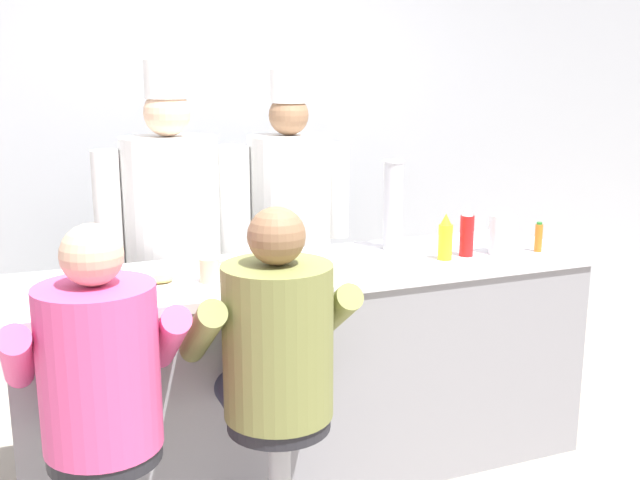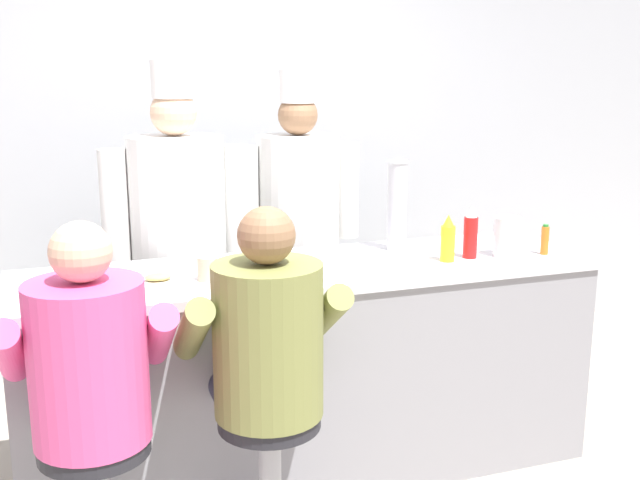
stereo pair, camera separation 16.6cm
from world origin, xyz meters
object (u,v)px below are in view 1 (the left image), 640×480
at_px(breakfast_plate, 160,284).
at_px(cook_in_whites_far, 290,221).
at_px(hot_sauce_bottle_orange, 539,237).
at_px(diner_seated_pink, 99,380).
at_px(cook_in_whites_near, 172,236).
at_px(coffee_mug_tan, 211,270).
at_px(ketchup_bottle_red, 467,232).
at_px(cereal_bowl, 301,266).
at_px(coffee_mug_white, 253,256).
at_px(cup_stack_steel, 393,205).
at_px(mustard_bottle_yellow, 445,238).
at_px(water_pitcher_clear, 502,235).
at_px(diner_seated_olive, 275,352).

distance_m(breakfast_plate, cook_in_whites_far, 1.32).
bearing_deg(hot_sauce_bottle_orange, diner_seated_pink, -168.71).
relative_size(hot_sauce_bottle_orange, diner_seated_pink, 0.10).
bearing_deg(cook_in_whites_near, coffee_mug_tan, -88.89).
bearing_deg(ketchup_bottle_red, breakfast_plate, 179.36).
bearing_deg(breakfast_plate, cereal_bowl, -0.82).
bearing_deg(hot_sauce_bottle_orange, coffee_mug_white, 170.55).
relative_size(coffee_mug_tan, cook_in_whites_far, 0.07).
xyz_separation_m(cup_stack_steel, cook_in_whites_far, (-0.26, 0.73, -0.19)).
distance_m(hot_sauce_bottle_orange, coffee_mug_white, 1.35).
bearing_deg(ketchup_bottle_red, mustard_bottle_yellow, -170.03).
bearing_deg(water_pitcher_clear, cup_stack_steel, 146.83).
bearing_deg(mustard_bottle_yellow, coffee_mug_white, 167.30).
xyz_separation_m(mustard_bottle_yellow, cook_in_whites_far, (-0.38, 1.01, -0.08)).
xyz_separation_m(breakfast_plate, cereal_bowl, (0.59, -0.01, 0.01)).
distance_m(ketchup_bottle_red, diner_seated_pink, 1.77).
height_order(breakfast_plate, cook_in_whites_near, cook_in_whites_near).
relative_size(breakfast_plate, cook_in_whites_far, 0.13).
bearing_deg(diner_seated_pink, water_pitcher_clear, 13.12).
xyz_separation_m(coffee_mug_white, cook_in_whites_near, (-0.24, 0.56, -0.00)).
relative_size(water_pitcher_clear, coffee_mug_tan, 1.41).
bearing_deg(cereal_bowl, water_pitcher_clear, -2.10).
distance_m(cup_stack_steel, diner_seated_olive, 1.16).
distance_m(water_pitcher_clear, diner_seated_olive, 1.36).
relative_size(ketchup_bottle_red, coffee_mug_white, 1.76).
relative_size(ketchup_bottle_red, water_pitcher_clear, 1.31).
bearing_deg(cook_in_whites_near, diner_seated_pink, -112.13).
bearing_deg(coffee_mug_tan, breakfast_plate, 179.88).
bearing_deg(ketchup_bottle_red, cook_in_whites_far, 117.27).
height_order(water_pitcher_clear, diner_seated_olive, diner_seated_olive).
height_order(hot_sauce_bottle_orange, cook_in_whites_far, cook_in_whites_far).
relative_size(diner_seated_olive, cook_in_whites_far, 0.75).
bearing_deg(water_pitcher_clear, mustard_bottle_yellow, 178.75).
bearing_deg(cup_stack_steel, breakfast_plate, -168.45).
relative_size(cup_stack_steel, cook_in_whites_far, 0.23).
xyz_separation_m(water_pitcher_clear, diner_seated_olive, (-1.26, -0.43, -0.24)).
height_order(hot_sauce_bottle_orange, cereal_bowl, hot_sauce_bottle_orange).
distance_m(coffee_mug_white, cup_stack_steel, 0.74).
bearing_deg(mustard_bottle_yellow, breakfast_plate, 178.29).
bearing_deg(ketchup_bottle_red, cook_in_whites_near, 149.11).
distance_m(coffee_mug_white, cook_in_whites_near, 0.61).
distance_m(cereal_bowl, cook_in_whites_far, 1.02).
bearing_deg(breakfast_plate, cup_stack_steel, 11.55).
relative_size(breakfast_plate, coffee_mug_tan, 1.80).
bearing_deg(mustard_bottle_yellow, cup_stack_steel, 114.62).
relative_size(mustard_bottle_yellow, water_pitcher_clear, 1.16).
height_order(mustard_bottle_yellow, coffee_mug_white, mustard_bottle_yellow).
distance_m(coffee_mug_white, cook_in_whites_far, 0.94).
height_order(ketchup_bottle_red, diner_seated_olive, diner_seated_olive).
relative_size(diner_seated_olive, cook_in_whites_near, 0.73).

